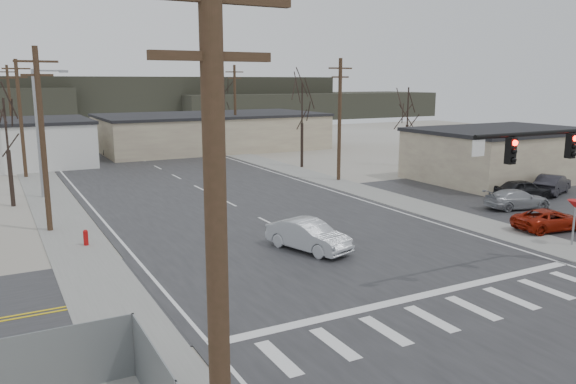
% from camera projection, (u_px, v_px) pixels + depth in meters
% --- Properties ---
extents(ground, '(140.00, 140.00, 0.00)m').
position_uv_depth(ground, '(343.00, 260.00, 26.10)').
color(ground, '#B7B8B4').
rests_on(ground, ground).
extents(main_road, '(18.00, 110.00, 0.05)m').
position_uv_depth(main_road, '(224.00, 200.00, 39.07)').
color(main_road, '#262628').
rests_on(main_road, ground).
extents(cross_road, '(90.00, 10.00, 0.04)m').
position_uv_depth(cross_road, '(343.00, 260.00, 26.09)').
color(cross_road, '#262628').
rests_on(cross_road, ground).
extents(parking_lot, '(18.00, 20.00, 0.03)m').
position_uv_depth(parking_lot, '(528.00, 196.00, 40.53)').
color(parking_lot, '#262628').
rests_on(parking_lot, ground).
extents(sidewalk_left, '(3.00, 90.00, 0.06)m').
position_uv_depth(sidewalk_left, '(52.00, 202.00, 38.49)').
color(sidewalk_left, gray).
rests_on(sidewalk_left, ground).
extents(sidewalk_right, '(3.00, 90.00, 0.06)m').
position_uv_depth(sidewalk_right, '(317.00, 177.00, 48.29)').
color(sidewalk_right, gray).
rests_on(sidewalk_right, ground).
extents(fire_hydrant, '(0.24, 0.24, 0.87)m').
position_uv_depth(fire_hydrant, '(86.00, 238.00, 28.21)').
color(fire_hydrant, '#A50C0C').
rests_on(fire_hydrant, ground).
extents(yield_sign, '(0.80, 0.80, 2.35)m').
position_uv_depth(yield_sign, '(576.00, 206.00, 27.99)').
color(yield_sign, gray).
rests_on(yield_sign, ground).
extents(building_right_far, '(26.30, 14.30, 4.30)m').
position_uv_depth(building_right_far, '(211.00, 131.00, 68.36)').
color(building_right_far, '#BDB491').
rests_on(building_right_far, ground).
extents(building_lot, '(14.30, 10.30, 4.30)m').
position_uv_depth(building_lot, '(503.00, 154.00, 47.16)').
color(building_lot, '#BDB491').
rests_on(building_lot, ground).
extents(upole_left_a, '(2.20, 0.30, 10.00)m').
position_uv_depth(upole_left_a, '(218.00, 303.00, 7.65)').
color(upole_left_a, '#402B1E').
rests_on(upole_left_a, ground).
extents(upole_left_b, '(2.20, 0.30, 10.00)m').
position_uv_depth(upole_left_b, '(42.00, 137.00, 30.14)').
color(upole_left_b, '#402B1E').
rests_on(upole_left_b, ground).
extents(upole_left_c, '(2.20, 0.30, 10.00)m').
position_uv_depth(upole_left_c, '(21.00, 117.00, 47.44)').
color(upole_left_c, '#402B1E').
rests_on(upole_left_c, ground).
extents(upole_left_d, '(2.20, 0.30, 10.00)m').
position_uv_depth(upole_left_d, '(10.00, 107.00, 64.74)').
color(upole_left_d, '#402B1E').
rests_on(upole_left_d, ground).
extents(upole_right_a, '(2.20, 0.30, 10.00)m').
position_uv_depth(upole_right_a, '(340.00, 118.00, 45.97)').
color(upole_right_a, '#402B1E').
rests_on(upole_right_a, ground).
extents(upole_right_b, '(2.20, 0.30, 10.00)m').
position_uv_depth(upole_right_b, '(235.00, 107.00, 65.00)').
color(upole_right_b, '#402B1E').
rests_on(upole_right_b, ground).
extents(streetlight_main, '(2.40, 0.25, 9.00)m').
position_uv_depth(streetlight_main, '(40.00, 126.00, 39.14)').
color(streetlight_main, gray).
rests_on(streetlight_main, ground).
extents(tree_left_near, '(3.30, 3.30, 7.35)m').
position_uv_depth(tree_left_near, '(6.00, 127.00, 36.36)').
color(tree_left_near, black).
rests_on(tree_left_near, ground).
extents(tree_right_mid, '(3.74, 3.74, 8.33)m').
position_uv_depth(tree_right_mid, '(302.00, 105.00, 53.21)').
color(tree_right_mid, black).
rests_on(tree_right_mid, ground).
extents(tree_right_far, '(3.52, 3.52, 7.84)m').
position_uv_depth(tree_right_far, '(225.00, 100.00, 76.92)').
color(tree_right_far, black).
rests_on(tree_right_far, ground).
extents(tree_lot, '(3.52, 3.52, 7.84)m').
position_uv_depth(tree_lot, '(408.00, 108.00, 54.22)').
color(tree_lot, black).
rests_on(tree_lot, ground).
extents(hill_center, '(80.00, 18.00, 9.00)m').
position_uv_depth(hill_center, '(145.00, 99.00, 115.19)').
color(hill_center, '#333026').
rests_on(hill_center, ground).
extents(hill_right, '(60.00, 18.00, 5.50)m').
position_uv_depth(hill_right, '(307.00, 105.00, 126.53)').
color(hill_right, '#333026').
rests_on(hill_right, ground).
extents(sedan_crossing, '(2.91, 4.78, 1.49)m').
position_uv_depth(sedan_crossing, '(308.00, 235.00, 27.38)').
color(sedan_crossing, '#AEB2B9').
rests_on(sedan_crossing, main_road).
extents(car_far_a, '(4.06, 5.82, 1.56)m').
position_uv_depth(car_far_a, '(123.00, 150.00, 61.18)').
color(car_far_a, black).
rests_on(car_far_a, main_road).
extents(car_far_b, '(1.58, 3.72, 1.26)m').
position_uv_depth(car_far_b, '(79.00, 134.00, 80.82)').
color(car_far_b, black).
rests_on(car_far_b, main_road).
extents(car_parked_red, '(4.44, 2.50, 1.17)m').
position_uv_depth(car_parked_red, '(550.00, 220.00, 31.14)').
color(car_parked_red, maroon).
rests_on(car_parked_red, parking_lot).
extents(car_parked_dark_a, '(4.33, 2.39, 1.40)m').
position_uv_depth(car_parked_dark_a, '(523.00, 189.00, 39.25)').
color(car_parked_dark_a, black).
rests_on(car_parked_dark_a, parking_lot).
extents(car_parked_dark_b, '(4.66, 3.06, 1.45)m').
position_uv_depth(car_parked_dark_b, '(552.00, 184.00, 41.09)').
color(car_parked_dark_b, black).
rests_on(car_parked_dark_b, parking_lot).
extents(car_parked_silver, '(4.61, 2.73, 1.25)m').
position_uv_depth(car_parked_silver, '(518.00, 199.00, 36.33)').
color(car_parked_silver, gray).
rests_on(car_parked_silver, parking_lot).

